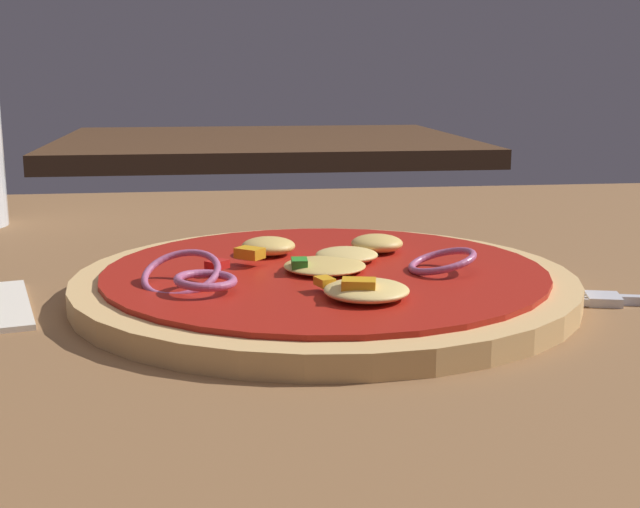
{
  "coord_description": "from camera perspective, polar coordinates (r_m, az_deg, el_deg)",
  "views": [
    {
      "loc": [
        -0.12,
        -0.49,
        0.16
      ],
      "look_at": [
        -0.06,
        -0.0,
        0.05
      ],
      "focal_mm": 48.16,
      "sensor_mm": 36.0,
      "label": 1
    }
  ],
  "objects": [
    {
      "name": "background_table",
      "position": [
        1.66,
        -3.84,
        7.22
      ],
      "size": [
        0.76,
        0.64,
        0.03
      ],
      "color": "#4C301C",
      "rests_on": "ground"
    },
    {
      "name": "dining_table",
      "position": [
        0.53,
        6.23,
        -3.59
      ],
      "size": [
        1.48,
        0.84,
        0.03
      ],
      "color": "brown",
      "rests_on": "ground"
    },
    {
      "name": "pizza",
      "position": [
        0.49,
        0.31,
        -1.82
      ],
      "size": [
        0.28,
        0.28,
        0.03
      ],
      "color": "tan",
      "rests_on": "dining_table"
    }
  ]
}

